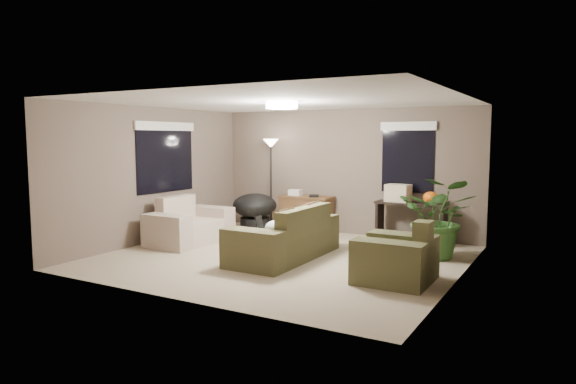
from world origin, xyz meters
The scene contains 20 objects.
room_shell centered at (0.00, 0.00, 1.25)m, with size 5.50×5.50×5.50m.
main_sofa centered at (0.09, 0.00, 0.29)m, with size 0.95×2.20×0.85m.
throw_pillows centered at (0.34, 0.00, 0.65)m, with size 0.27×1.36×0.47m.
loveseat centered at (-2.11, 0.20, 0.30)m, with size 0.90×1.60×0.85m.
armchair centered at (2.04, -0.43, 0.30)m, with size 0.95×1.00×0.85m.
coffee_table centered at (-0.12, -0.18, 0.36)m, with size 1.00×0.55×0.42m.
laptop centered at (-0.29, -0.08, 0.48)m, with size 0.39×0.27×0.24m.
plastic_bag centered at (0.08, -0.33, 0.54)m, with size 0.34×0.31×0.24m, color white.
desk centered at (-0.70, 2.18, 0.38)m, with size 1.10×0.50×0.75m.
desk_papers centered at (-0.85, 2.17, 0.80)m, with size 0.71×0.30×0.12m.
console_table centered at (1.47, 2.20, 0.44)m, with size 1.30×0.40×0.75m.
pumpkin centered at (1.82, 2.20, 0.86)m, with size 0.27×0.27×0.22m, color orange.
cardboard_box centered at (1.22, 2.20, 0.91)m, with size 0.43×0.32×0.32m, color beige.
papasan_chair centered at (-1.64, 1.70, 0.47)m, with size 1.17×1.17×0.80m.
floor_lamp centered at (-1.40, 1.96, 1.60)m, with size 0.32×0.32×1.91m.
ceiling_fixture centered at (0.00, 0.00, 2.44)m, with size 0.50×0.50×0.10m, color white.
houseplant centered at (2.21, 1.21, 0.51)m, with size 1.18×1.31×1.02m, color #2D5923.
cat_scratching_post centered at (2.32, -0.04, 0.21)m, with size 0.32×0.32×0.50m.
window_left centered at (-2.73, 0.30, 1.78)m, with size 0.05×1.56×1.33m.
window_back centered at (1.30, 2.48, 1.79)m, with size 1.06×0.05×1.33m.
Camera 1 is at (4.10, -7.04, 1.92)m, focal length 32.00 mm.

